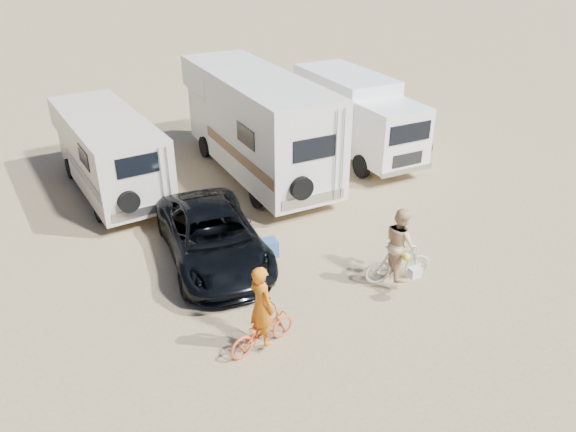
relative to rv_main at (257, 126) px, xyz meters
name	(u,v)px	position (x,y,z in m)	size (l,w,h in m)	color
ground	(355,265)	(-0.10, -6.68, -1.76)	(140.00, 140.00, 0.00)	tan
rv_main	(257,126)	(0.00, 0.00, 0.00)	(2.50, 7.99, 3.53)	white
rv_left	(109,155)	(-4.91, 0.74, -0.48)	(2.18, 6.31, 2.57)	white
box_truck	(357,118)	(4.09, 0.00, -0.27)	(2.19, 6.24, 2.99)	white
dark_suv	(213,237)	(-3.33, -4.81, -1.06)	(2.32, 5.04, 1.40)	black
bike_man	(262,331)	(-3.55, -8.54, -1.34)	(0.56, 1.61, 0.85)	#DD5622
bike_woman	(398,263)	(0.46, -7.76, -1.24)	(0.49, 1.74, 1.04)	#B8C2A4
rider_man	(262,312)	(-3.55, -8.54, -0.85)	(0.67, 0.44, 1.83)	#CF6911
rider_woman	(400,249)	(0.46, -7.76, -0.84)	(0.89, 0.70, 1.84)	#DCB68A
bike_parked	(413,146)	(5.86, -1.25, -1.28)	(0.64, 1.84, 0.97)	#262927
cooler	(267,248)	(-1.99, -5.24, -1.53)	(0.58, 0.42, 0.46)	#2E5A94
crate	(309,195)	(0.66, -2.68, -1.60)	(0.40, 0.40, 0.32)	#8C644A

